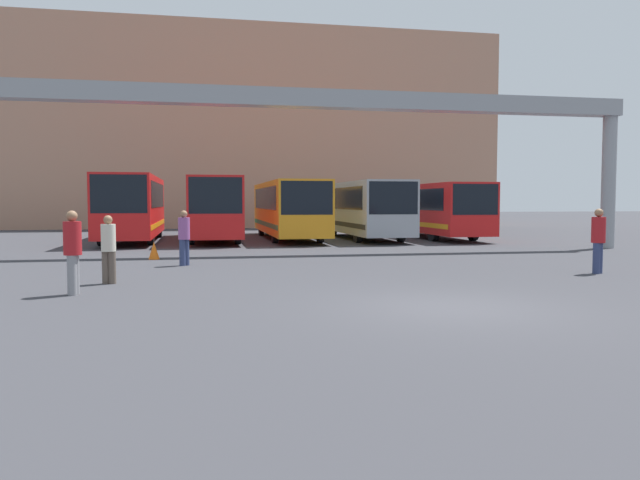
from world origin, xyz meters
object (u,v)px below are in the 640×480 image
bus_slot_0 (132,204)px  pedestrian_mid_left (73,250)px  bus_slot_3 (364,206)px  bus_slot_4 (430,207)px  pedestrian_near_left (109,248)px  traffic_cone (154,251)px  bus_slot_2 (288,206)px  pedestrian_near_center (184,236)px  pedestrian_far_center (598,239)px  bus_slot_1 (213,205)px

bus_slot_0 → pedestrian_mid_left: bus_slot_0 is taller
bus_slot_3 → bus_slot_4: 4.13m
bus_slot_0 → pedestrian_near_left: size_ratio=6.45×
bus_slot_3 → bus_slot_4: bearing=9.9°
traffic_cone → bus_slot_2: bearing=60.1°
bus_slot_4 → pedestrian_near_center: size_ratio=6.67×
pedestrian_mid_left → traffic_cone: size_ratio=3.01×
bus_slot_4 → traffic_cone: size_ratio=19.05×
pedestrian_mid_left → bus_slot_3: bearing=-24.9°
bus_slot_0 → bus_slot_3: size_ratio=1.07×
pedestrian_near_center → bus_slot_0: bearing=57.7°
bus_slot_4 → pedestrian_far_center: size_ratio=6.36×
bus_slot_3 → traffic_cone: size_ratio=16.74×
bus_slot_1 → bus_slot_3: bearing=-3.2°
bus_slot_3 → pedestrian_mid_left: size_ratio=5.57×
pedestrian_near_left → traffic_cone: (0.64, 6.56, -0.60)m
bus_slot_2 → pedestrian_mid_left: (-7.53, -19.44, -0.79)m
bus_slot_1 → bus_slot_2: size_ratio=0.91×
bus_slot_3 → pedestrian_near_center: bearing=-126.7°
pedestrian_far_center → pedestrian_mid_left: bearing=153.1°
bus_slot_0 → traffic_cone: 10.71m
bus_slot_1 → pedestrian_near_center: bus_slot_1 is taller
pedestrian_mid_left → pedestrian_far_center: size_ratio=1.00×
pedestrian_far_center → pedestrian_near_center: bearing=126.1°
bus_slot_2 → bus_slot_3: size_ratio=1.19×
bus_slot_1 → pedestrian_near_center: size_ratio=6.37×
bus_slot_1 → pedestrian_near_center: (-1.20, -12.97, -0.92)m
bus_slot_2 → pedestrian_near_center: bearing=-111.3°
bus_slot_3 → pedestrian_far_center: size_ratio=5.59×
pedestrian_mid_left → bus_slot_4: bearing=-32.0°
pedestrian_near_left → traffic_cone: 6.61m
bus_slot_0 → traffic_cone: size_ratio=17.86×
bus_slot_0 → bus_slot_3: bearing=-1.6°
pedestrian_far_center → bus_slot_4: bearing=51.5°
bus_slot_1 → traffic_cone: bus_slot_1 is taller
bus_slot_1 → pedestrian_near_left: bus_slot_1 is taller
bus_slot_2 → bus_slot_3: bearing=-13.8°
pedestrian_far_center → bus_slot_2: bearing=76.7°
bus_slot_4 → bus_slot_2: bearing=178.0°
traffic_cone → bus_slot_0: bearing=99.6°
pedestrian_far_center → traffic_cone: 14.52m
bus_slot_4 → traffic_cone: (-14.51, -10.82, -1.41)m
pedestrian_mid_left → bus_slot_1: bearing=-3.1°
bus_slot_3 → pedestrian_far_center: bus_slot_3 is taller
bus_slot_1 → pedestrian_mid_left: bus_slot_1 is taller
pedestrian_near_center → bus_slot_3: bearing=8.4°
bus_slot_4 → pedestrian_mid_left: bearing=-129.3°
pedestrian_near_center → traffic_cone: size_ratio=2.86×
bus_slot_3 → bus_slot_4: size_ratio=0.88×
bus_slot_3 → pedestrian_mid_left: (-11.59, -18.44, -0.79)m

